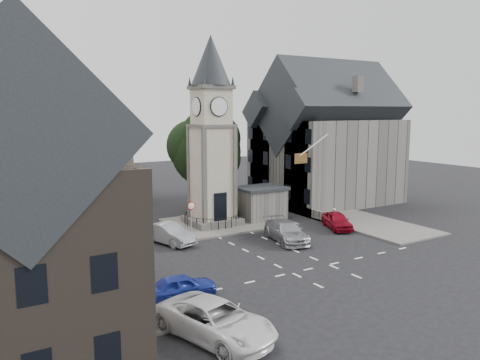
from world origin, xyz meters
TOP-DOWN VIEW (x-y plane):
  - ground at (0.00, 0.00)m, footprint 120.00×120.00m
  - pavement_west at (-12.50, 6.00)m, footprint 6.00×30.00m
  - pavement_east at (12.00, 8.00)m, footprint 6.00×26.00m
  - central_island at (1.50, 8.00)m, footprint 10.00×8.00m
  - road_markings at (0.00, -5.50)m, footprint 20.00×8.00m
  - clock_tower at (0.00, 7.99)m, footprint 4.86×4.86m
  - stone_shelter at (4.80, 7.50)m, footprint 4.30×3.30m
  - town_tree at (2.00, 13.00)m, footprint 7.20×7.20m
  - warning_sign_post at (-3.20, 5.43)m, footprint 0.70×0.19m
  - terrace_pink at (-15.50, 16.00)m, footprint 8.10×7.60m
  - terrace_cream at (-15.50, 8.00)m, footprint 8.10×7.60m
  - terrace_tudor at (-15.50, 0.00)m, footprint 8.10×7.60m
  - building_sw_stone at (-17.00, -9.00)m, footprint 8.60×7.60m
  - backdrop_west at (-12.00, 28.00)m, footprint 20.00×10.00m
  - east_building at (15.59, 11.00)m, footprint 14.40×11.40m
  - east_boundary_wall at (9.20, 10.00)m, footprint 0.40×16.00m
  - flagpole at (8.00, 4.00)m, footprint 3.68×0.10m
  - car_west_blue at (-8.90, -5.48)m, footprint 3.85×1.81m
  - car_west_silver at (-11.44, -0.85)m, footprint 4.35×1.56m
  - car_west_grey at (-9.90, 8.00)m, footprint 5.39×2.74m
  - car_island_silver at (-5.50, 4.50)m, footprint 2.96×4.92m
  - car_island_east at (2.50, 0.50)m, footprint 3.22×5.60m
  - car_east_red at (8.50, 1.33)m, footprint 3.15×4.51m
  - van_sw_white at (-9.50, -10.44)m, footprint 4.39×6.45m
  - pedestrian at (8.69, 2.00)m, footprint 0.71×0.64m

SIDE VIEW (x-z plane):
  - ground at x=0.00m, z-range 0.00..0.00m
  - road_markings at x=0.00m, z-range 0.00..0.01m
  - pavement_west at x=-12.50m, z-range 0.00..0.14m
  - pavement_east at x=12.00m, z-range 0.00..0.14m
  - central_island at x=1.50m, z-range 0.00..0.16m
  - east_boundary_wall at x=9.20m, z-range 0.00..0.90m
  - car_west_blue at x=-8.90m, z-range 0.00..1.27m
  - car_east_red at x=8.50m, z-range 0.00..1.43m
  - car_west_silver at x=-11.44m, z-range 0.00..1.43m
  - car_west_grey at x=-9.90m, z-range 0.00..1.46m
  - car_island_east at x=2.50m, z-range 0.00..1.53m
  - car_island_silver at x=-5.50m, z-range 0.00..1.53m
  - pedestrian at x=8.69m, z-range 0.00..1.64m
  - van_sw_white at x=-9.50m, z-range 0.00..1.64m
  - stone_shelter at x=4.80m, z-range 0.01..3.09m
  - warning_sign_post at x=-3.20m, z-range 0.60..3.45m
  - backdrop_west at x=-12.00m, z-range 0.00..8.00m
  - building_sw_stone at x=-17.00m, z-range 0.15..10.55m
  - terrace_tudor at x=-15.50m, z-range 0.19..12.19m
  - east_building at x=15.59m, z-range -0.04..12.56m
  - terrace_pink at x=-15.50m, z-range 0.18..12.98m
  - terrace_cream at x=-15.50m, z-range 0.18..12.98m
  - town_tree at x=2.00m, z-range 1.57..12.37m
  - flagpole at x=8.00m, z-range 5.63..8.37m
  - clock_tower at x=0.00m, z-range 0.00..16.25m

